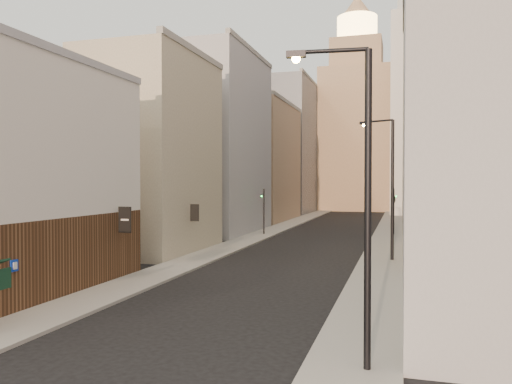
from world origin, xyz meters
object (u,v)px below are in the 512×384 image
at_px(white_tower, 415,106).
at_px(streetlamp_mid, 389,180).
at_px(traffic_light_left, 264,203).
at_px(clock_tower, 357,123).
at_px(traffic_light_right, 394,199).
at_px(streetlamp_near, 359,188).

distance_m(white_tower, streetlamp_mid, 53.64).
bearing_deg(traffic_light_left, white_tower, -136.10).
height_order(white_tower, streetlamp_mid, white_tower).
distance_m(clock_tower, white_tower, 17.83).
bearing_deg(white_tower, traffic_light_left, -113.39).
xyz_separation_m(clock_tower, traffic_light_left, (-5.30, -51.70, -14.11)).
bearing_deg(traffic_light_right, streetlamp_mid, 88.97).
height_order(white_tower, traffic_light_left, white_tower).
relative_size(streetlamp_near, traffic_light_left, 1.96).
bearing_deg(streetlamp_mid, white_tower, 110.06).
distance_m(white_tower, traffic_light_left, 43.75).
bearing_deg(white_tower, streetlamp_mid, -93.27).
xyz_separation_m(clock_tower, streetlamp_near, (7.70, -88.02, -12.04)).
height_order(clock_tower, streetlamp_near, clock_tower).
bearing_deg(clock_tower, streetlamp_mid, -83.07).
height_order(clock_tower, white_tower, clock_tower).
relative_size(clock_tower, white_tower, 1.08).
bearing_deg(streetlamp_near, streetlamp_mid, 83.58).
bearing_deg(traffic_light_left, streetlamp_near, 86.99).
xyz_separation_m(traffic_light_left, traffic_light_right, (13.40, 3.60, 0.36)).
height_order(streetlamp_near, traffic_light_left, streetlamp_near).
relative_size(white_tower, traffic_light_right, 8.30).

